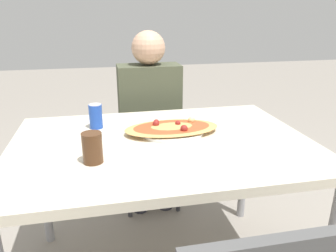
{
  "coord_description": "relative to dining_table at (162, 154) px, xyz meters",
  "views": [
    {
      "loc": [
        -0.26,
        -1.37,
        1.35
      ],
      "look_at": [
        0.03,
        0.03,
        0.84
      ],
      "focal_mm": 35.0,
      "sensor_mm": 36.0,
      "label": 1
    }
  ],
  "objects": [
    {
      "name": "soda_can",
      "position": [
        -0.3,
        0.24,
        0.13
      ],
      "size": [
        0.07,
        0.07,
        0.12
      ],
      "color": "#1E47B2",
      "rests_on": "dining_table"
    },
    {
      "name": "dining_table",
      "position": [
        0.0,
        0.0,
        0.0
      ],
      "size": [
        1.37,
        0.96,
        0.78
      ],
      "color": "beige",
      "rests_on": "ground_plane"
    },
    {
      "name": "pizza_main",
      "position": [
        0.07,
        0.1,
        0.09
      ],
      "size": [
        0.47,
        0.31,
        0.06
      ],
      "color": "white",
      "rests_on": "dining_table"
    },
    {
      "name": "chair_far_seated",
      "position": [
        0.05,
        0.81,
        -0.18
      ],
      "size": [
        0.4,
        0.4,
        0.95
      ],
      "rotation": [
        0.0,
        0.0,
        3.14
      ],
      "color": "#4C4C4C",
      "rests_on": "ground_plane"
    },
    {
      "name": "drink_glass",
      "position": [
        -0.31,
        -0.16,
        0.13
      ],
      "size": [
        0.08,
        0.08,
        0.12
      ],
      "color": "#4C2D19",
      "rests_on": "dining_table"
    },
    {
      "name": "person_seated",
      "position": [
        0.05,
        0.7,
        0.02
      ],
      "size": [
        0.4,
        0.24,
        1.23
      ],
      "rotation": [
        0.0,
        0.0,
        3.14
      ],
      "color": "#2D2D38",
      "rests_on": "ground_plane"
    }
  ]
}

